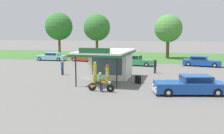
{
  "coord_description": "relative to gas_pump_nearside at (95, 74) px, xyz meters",
  "views": [
    {
      "loc": [
        7.09,
        -20.22,
        4.58
      ],
      "look_at": [
        1.12,
        2.38,
        1.4
      ],
      "focal_mm": 38.24,
      "sensor_mm": 36.0,
      "label": 1
    }
  ],
  "objects": [
    {
      "name": "tree_oak_far_right",
      "position": [
        -16.91,
        25.81,
        5.15
      ],
      "size": [
        5.86,
        5.99,
        9.18
      ],
      "color": "brown",
      "rests_on": "ground"
    },
    {
      "name": "service_station_kiosk",
      "position": [
        0.6,
        3.23,
        0.81
      ],
      "size": [
        4.62,
        7.58,
        3.47
      ],
      "color": "silver",
      "rests_on": "ground"
    },
    {
      "name": "bystander_chatting_near_pumps",
      "position": [
        4.91,
        7.78,
        -0.03
      ],
      "size": [
        0.34,
        0.34,
        1.76
      ],
      "color": "black",
      "rests_on": "ground"
    },
    {
      "name": "parked_car_back_row_left",
      "position": [
        -8.02,
        17.88,
        -0.26
      ],
      "size": [
        5.18,
        2.83,
        1.55
      ],
      "color": "#993819",
      "rests_on": "ground"
    },
    {
      "name": "featured_classic_sedan",
      "position": [
        8.4,
        -1.76,
        -0.28
      ],
      "size": [
        5.78,
        3.08,
        1.48
      ],
      "color": "#19479E",
      "rests_on": "ground"
    },
    {
      "name": "parked_car_back_row_far_right",
      "position": [
        -14.1,
        17.46,
        -0.3
      ],
      "size": [
        5.58,
        2.11,
        1.43
      ],
      "color": "#7AC6D1",
      "rests_on": "ground"
    },
    {
      "name": "tree_oak_far_left",
      "position": [
        5.76,
        26.62,
        4.78
      ],
      "size": [
        5.3,
        5.3,
        8.43
      ],
      "color": "brown",
      "rests_on": "ground"
    },
    {
      "name": "bystander_standing_back_lot",
      "position": [
        -5.22,
        3.8,
        -0.08
      ],
      "size": [
        0.34,
        0.34,
        1.68
      ],
      "color": "black",
      "rests_on": "ground"
    },
    {
      "name": "parked_car_back_row_centre",
      "position": [
        1.48,
        14.37,
        -0.28
      ],
      "size": [
        5.7,
        2.46,
        1.54
      ],
      "color": "#2D844C",
      "rests_on": "ground"
    },
    {
      "name": "gas_pump_nearside",
      "position": [
        0.0,
        0.0,
        0.0
      ],
      "size": [
        0.44,
        0.44,
        2.1
      ],
      "color": "slate",
      "rests_on": "ground"
    },
    {
      "name": "motorcycle_with_rider",
      "position": [
        1.43,
        -2.74,
        -0.31
      ],
      "size": [
        2.23,
        0.7,
        1.58
      ],
      "color": "black",
      "rests_on": "ground"
    },
    {
      "name": "grass_verge_strip",
      "position": [
        0.04,
        29.46,
        -0.96
      ],
      "size": [
        120.0,
        24.0,
        0.01
      ],
      "primitive_type": "cube",
      "color": "#3D6B2D",
      "rests_on": "ground"
    },
    {
      "name": "parked_car_second_row_spare",
      "position": [
        10.9,
        15.96,
        -0.29
      ],
      "size": [
        5.59,
        2.82,
        1.45
      ],
      "color": "#19479E",
      "rests_on": "ground"
    },
    {
      "name": "gas_pump_offside",
      "position": [
        1.2,
        -0.0,
        -0.1
      ],
      "size": [
        0.44,
        0.44,
        1.9
      ],
      "color": "slate",
      "rests_on": "ground"
    },
    {
      "name": "spare_tire_stack",
      "position": [
        3.85,
        1.34,
        -0.6
      ],
      "size": [
        0.6,
        0.6,
        0.72
      ],
      "color": "black",
      "rests_on": "ground"
    },
    {
      "name": "tree_oak_right",
      "position": [
        -7.91,
        24.49,
        4.99
      ],
      "size": [
        5.27,
        5.27,
        8.62
      ],
      "color": "brown",
      "rests_on": "ground"
    },
    {
      "name": "ground_plane",
      "position": [
        0.04,
        -0.54,
        -0.96
      ],
      "size": [
        300.0,
        300.0,
        0.0
      ],
      "primitive_type": "plane",
      "color": "slate"
    }
  ]
}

